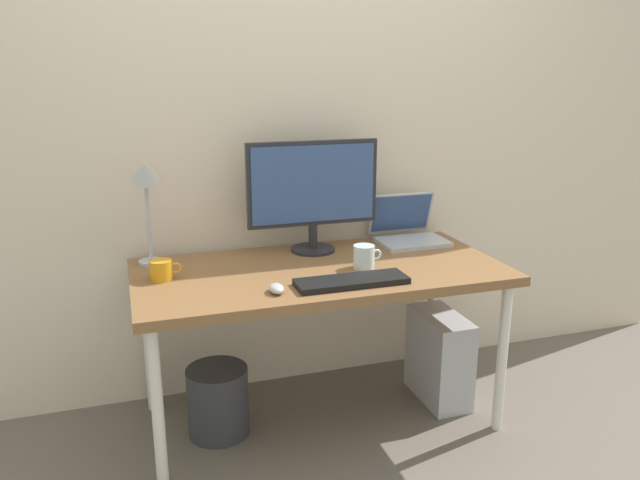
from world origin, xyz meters
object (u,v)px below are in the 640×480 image
Objects in this scene: keyboard at (352,281)px; glass_cup at (364,257)px; computer_tower at (440,357)px; desk at (320,280)px; wastebasket at (218,401)px; mouse at (276,288)px; laptop at (408,230)px; desk_lamp at (146,188)px; monitor at (313,189)px; coffee_mug at (161,270)px.

keyboard is 3.54× the size of glass_cup.
desk is at bearing 179.73° from computer_tower.
keyboard reaches higher than wastebasket.
mouse is at bearing -164.31° from computer_tower.
laptop is 0.69× the size of desk_lamp.
mouse is at bearing -52.57° from wastebasket.
desk_lamp is at bearing 179.93° from monitor.
coffee_mug is at bearing -163.89° from monitor.
keyboard is 0.75m from coffee_mug.
computer_tower is at bearing -2.16° from coffee_mug.
coffee_mug is (0.03, -0.20, -0.29)m from desk_lamp.
desk_lamp is at bearing -179.06° from laptop.
glass_cup is at bearing -7.91° from wastebasket.
coffee_mug is at bearing 177.84° from computer_tower.
desk_lamp is 1.06× the size of keyboard.
desk is at bearing -3.29° from wastebasket.
coffee_mug is 0.29× the size of computer_tower.
desk_lamp is 0.71m from mouse.
keyboard is at bearing -89.08° from monitor.
desk is 0.42m from monitor.
laptop is at bearing 46.32° from keyboard.
laptop is 0.48m from glass_cup.
desk_lamp is at bearing 160.15° from glass_cup.
monitor is 4.84× the size of coffee_mug.
mouse is 0.73× the size of coffee_mug.
coffee_mug reaches higher than mouse.
computer_tower is at bearing -1.58° from wastebasket.
mouse is at bearing -147.17° from laptop.
coffee_mug is at bearing 144.55° from mouse.
laptop is 0.62m from computer_tower.
monitor is at bearing -0.07° from desk_lamp.
monitor is 1.28× the size of desk_lamp.
wastebasket is at bearing 178.42° from computer_tower.
mouse reaches higher than wastebasket.
monitor is 0.55m from keyboard.
desk_lamp is at bearing 168.92° from computer_tower.
monitor is 0.41m from glass_cup.
computer_tower is (0.41, 0.06, -0.55)m from glass_cup.
glass_cup is at bearing -172.03° from computer_tower.
monitor is 0.71m from desk_lamp.
monitor reaches higher than keyboard.
wastebasket is at bearing -5.30° from coffee_mug.
coffee_mug is 1.00× the size of glass_cup.
monitor reaches higher than desk_lamp.
laptop is 3.56× the size of mouse.
monitor is 1.99× the size of wastebasket.
monitor is at bearing 79.45° from desk.
laptop is at bearing 10.60° from coffee_mug.
glass_cup is at bearing 22.76° from mouse.
glass_cup is (0.82, -0.10, 0.01)m from coffee_mug.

